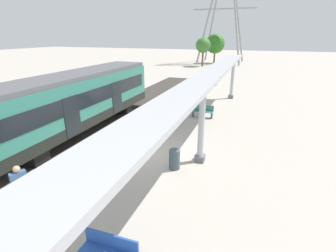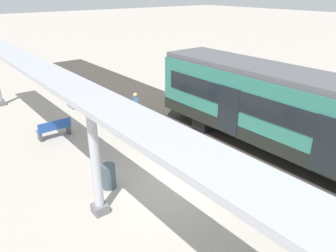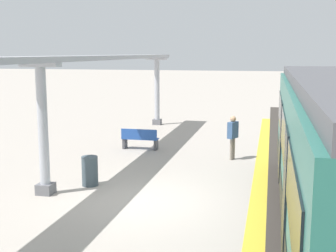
{
  "view_description": "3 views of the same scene",
  "coord_description": "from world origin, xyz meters",
  "views": [
    {
      "loc": [
        4.89,
        -10.19,
        5.53
      ],
      "look_at": [
        0.8,
        1.31,
        1.03
      ],
      "focal_mm": 26.64,
      "sensor_mm": 36.0,
      "label": 1
    },
    {
      "loc": [
        6.22,
        7.76,
        6.43
      ],
      "look_at": [
        -0.45,
        -0.77,
        1.78
      ],
      "focal_mm": 34.8,
      "sensor_mm": 36.0,
      "label": 2
    },
    {
      "loc": [
        -3.27,
        10.99,
        3.93
      ],
      "look_at": [
        0.02,
        -3.17,
        1.53
      ],
      "focal_mm": 47.57,
      "sensor_mm": 36.0,
      "label": 3
    }
  ],
  "objects": [
    {
      "name": "ground_plane",
      "position": [
        0.0,
        0.0,
        0.0
      ],
      "size": [
        176.0,
        176.0,
        0.0
      ],
      "primitive_type": "plane",
      "color": "#ACA297"
    },
    {
      "name": "passenger_waiting_near_edge",
      "position": [
        -1.95,
        -5.29,
        1.03
      ],
      "size": [
        0.39,
        0.52,
        1.64
      ],
      "color": "gray",
      "rests_on": "ground"
    },
    {
      "name": "trash_bin",
      "position": [
        1.92,
        -1.03,
        0.44
      ],
      "size": [
        0.48,
        0.48,
        0.89
      ],
      "primitive_type": "cylinder",
      "color": "#3E4E56",
      "rests_on": "ground"
    },
    {
      "name": "canopy_beam",
      "position": [
        2.82,
        0.14,
        3.76
      ],
      "size": [
        1.2,
        26.2,
        0.16
      ],
      "primitive_type": "cube",
      "color": "#A8AAB2",
      "rests_on": "canopy_pillar_nearest"
    },
    {
      "name": "bench_near_end",
      "position": [
        1.91,
        -6.2,
        0.44
      ],
      "size": [
        1.5,
        0.45,
        0.86
      ],
      "color": "#254EA3",
      "rests_on": "ground"
    },
    {
      "name": "canopy_pillar_second",
      "position": [
        2.82,
        0.02,
        1.87
      ],
      "size": [
        1.1,
        0.44,
        3.68
      ],
      "color": "slate",
      "rests_on": "ground"
    },
    {
      "name": "train_near_carriage",
      "position": [
        -4.86,
        1.47,
        1.83
      ],
      "size": [
        2.65,
        12.96,
        3.48
      ],
      "color": "#2A6D60",
      "rests_on": "ground"
    },
    {
      "name": "trackbed",
      "position": [
        -4.87,
        0.0,
        0.0
      ],
      "size": [
        3.2,
        44.35,
        0.01
      ],
      "primitive_type": "cube",
      "color": "#38332D",
      "rests_on": "ground"
    },
    {
      "name": "tactile_edge_strip",
      "position": [
        -3.04,
        0.0,
        0.0
      ],
      "size": [
        0.46,
        32.35,
        0.01
      ],
      "primitive_type": "cube",
      "color": "gold",
      "rests_on": "ground"
    }
  ]
}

